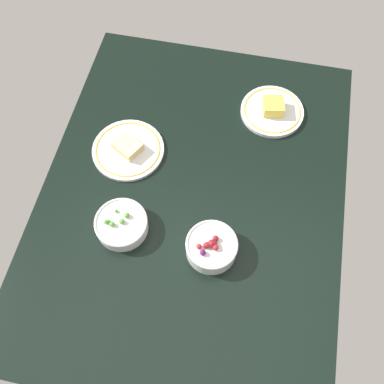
% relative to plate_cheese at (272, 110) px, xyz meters
% --- Properties ---
extents(dining_table, '(1.21, 0.91, 0.04)m').
position_rel_plate_cheese_xyz_m(dining_table, '(0.36, -0.20, -0.03)').
color(dining_table, black).
rests_on(dining_table, ground).
extents(plate_cheese, '(0.21, 0.21, 0.05)m').
position_rel_plate_cheese_xyz_m(plate_cheese, '(0.00, 0.00, 0.00)').
color(plate_cheese, silver).
rests_on(plate_cheese, dining_table).
extents(plate_sandwich, '(0.23, 0.23, 0.04)m').
position_rel_plate_cheese_xyz_m(plate_sandwich, '(0.24, -0.43, -0.00)').
color(plate_sandwich, silver).
rests_on(plate_sandwich, dining_table).
extents(bowl_peas, '(0.15, 0.15, 0.06)m').
position_rel_plate_cheese_xyz_m(bowl_peas, '(0.51, -0.38, 0.01)').
color(bowl_peas, silver).
rests_on(bowl_peas, dining_table).
extents(bowl_berries, '(0.15, 0.15, 0.08)m').
position_rel_plate_cheese_xyz_m(bowl_berries, '(0.52, -0.11, 0.02)').
color(bowl_berries, silver).
rests_on(bowl_berries, dining_table).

